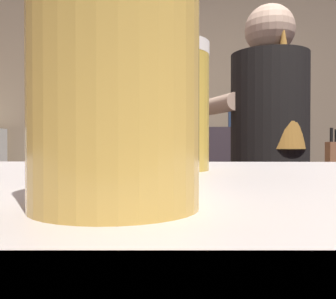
{
  "coord_description": "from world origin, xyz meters",
  "views": [
    {
      "loc": [
        -0.18,
        -1.39,
        1.09
      ],
      "look_at": [
        -0.19,
        -0.75,
        1.08
      ],
      "focal_mm": 39.35,
      "sensor_mm": 36.0,
      "label": 1
    }
  ],
  "objects_px": {
    "bottle_vinegar": "(238,119)",
    "knife_block": "(336,158)",
    "pint_glass_near": "(115,51)",
    "bottle_hot_sauce": "(247,119)",
    "bottle_olive_oil": "(232,118)",
    "mixing_bowl": "(214,171)",
    "pint_glass_far": "(173,107)",
    "bottle_soy": "(248,117)",
    "chefs_knife": "(302,177)",
    "bartender": "(270,167)"
  },
  "relations": [
    {
      "from": "mixing_bowl",
      "to": "bottle_vinegar",
      "type": "distance_m",
      "value": 1.29
    },
    {
      "from": "bartender",
      "to": "pint_glass_near",
      "type": "height_order",
      "value": "bartender"
    },
    {
      "from": "bottle_vinegar",
      "to": "knife_block",
      "type": "bearing_deg",
      "value": -72.44
    },
    {
      "from": "bartender",
      "to": "mixing_bowl",
      "type": "distance_m",
      "value": 0.59
    },
    {
      "from": "bartender",
      "to": "pint_glass_far",
      "type": "bearing_deg",
      "value": 141.28
    },
    {
      "from": "chefs_knife",
      "to": "bottle_vinegar",
      "type": "bearing_deg",
      "value": 77.59
    },
    {
      "from": "bartender",
      "to": "chefs_knife",
      "type": "bearing_deg",
      "value": -54.34
    },
    {
      "from": "pint_glass_far",
      "to": "bottle_soy",
      "type": "height_order",
      "value": "bottle_soy"
    },
    {
      "from": "knife_block",
      "to": "bottle_soy",
      "type": "distance_m",
      "value": 1.31
    },
    {
      "from": "bartender",
      "to": "bottle_olive_oil",
      "type": "relative_size",
      "value": 8.09
    },
    {
      "from": "bottle_vinegar",
      "to": "bottle_soy",
      "type": "distance_m",
      "value": 0.11
    },
    {
      "from": "mixing_bowl",
      "to": "bottle_soy",
      "type": "height_order",
      "value": "bottle_soy"
    },
    {
      "from": "bottle_vinegar",
      "to": "bottle_olive_oil",
      "type": "relative_size",
      "value": 1.05
    },
    {
      "from": "knife_block",
      "to": "bottle_olive_oil",
      "type": "distance_m",
      "value": 1.23
    },
    {
      "from": "pint_glass_far",
      "to": "bottle_olive_oil",
      "type": "height_order",
      "value": "bottle_olive_oil"
    },
    {
      "from": "pint_glass_near",
      "to": "bottle_olive_oil",
      "type": "distance_m",
      "value": 3.16
    },
    {
      "from": "bartender",
      "to": "bottle_olive_oil",
      "type": "distance_m",
      "value": 1.67
    },
    {
      "from": "bottle_soy",
      "to": "chefs_knife",
      "type": "bearing_deg",
      "value": -88.49
    },
    {
      "from": "chefs_knife",
      "to": "pint_glass_near",
      "type": "distance_m",
      "value": 2.02
    },
    {
      "from": "bartender",
      "to": "bottle_vinegar",
      "type": "distance_m",
      "value": 1.78
    },
    {
      "from": "pint_glass_near",
      "to": "bottle_olive_oil",
      "type": "xyz_separation_m",
      "value": [
        0.51,
        3.11,
        0.19
      ]
    },
    {
      "from": "bartender",
      "to": "mixing_bowl",
      "type": "relative_size",
      "value": 8.58
    },
    {
      "from": "pint_glass_near",
      "to": "bottle_hot_sauce",
      "type": "height_order",
      "value": "bottle_hot_sauce"
    },
    {
      "from": "knife_block",
      "to": "bottle_soy",
      "type": "height_order",
      "value": "bottle_soy"
    },
    {
      "from": "chefs_knife",
      "to": "bartender",
      "type": "bearing_deg",
      "value": -142.73
    },
    {
      "from": "knife_block",
      "to": "mixing_bowl",
      "type": "height_order",
      "value": "knife_block"
    },
    {
      "from": "pint_glass_near",
      "to": "bottle_soy",
      "type": "distance_m",
      "value": 3.32
    },
    {
      "from": "pint_glass_near",
      "to": "pint_glass_far",
      "type": "xyz_separation_m",
      "value": [
        0.02,
        0.25,
        -0.0
      ]
    },
    {
      "from": "knife_block",
      "to": "bottle_hot_sauce",
      "type": "height_order",
      "value": "bottle_hot_sauce"
    },
    {
      "from": "knife_block",
      "to": "pint_glass_far",
      "type": "bearing_deg",
      "value": -117.89
    },
    {
      "from": "chefs_knife",
      "to": "bottle_vinegar",
      "type": "xyz_separation_m",
      "value": [
        -0.14,
        1.33,
        0.42
      ]
    },
    {
      "from": "bottle_hot_sauce",
      "to": "bottle_olive_oil",
      "type": "height_order",
      "value": "bottle_olive_oil"
    },
    {
      "from": "chefs_knife",
      "to": "pint_glass_near",
      "type": "relative_size",
      "value": 1.69
    },
    {
      "from": "bottle_soy",
      "to": "mixing_bowl",
      "type": "bearing_deg",
      "value": -109.7
    },
    {
      "from": "pint_glass_near",
      "to": "bottle_hot_sauce",
      "type": "relative_size",
      "value": 0.72
    },
    {
      "from": "pint_glass_near",
      "to": "chefs_knife",
      "type": "bearing_deg",
      "value": 69.14
    },
    {
      "from": "knife_block",
      "to": "mixing_bowl",
      "type": "relative_size",
      "value": 1.42
    },
    {
      "from": "bottle_vinegar",
      "to": "bottle_soy",
      "type": "bearing_deg",
      "value": 17.94
    },
    {
      "from": "bartender",
      "to": "bottle_soy",
      "type": "height_order",
      "value": "bartender"
    },
    {
      "from": "mixing_bowl",
      "to": "bottle_olive_oil",
      "type": "relative_size",
      "value": 0.94
    },
    {
      "from": "pint_glass_far",
      "to": "bottle_olive_oil",
      "type": "relative_size",
      "value": 0.67
    },
    {
      "from": "chefs_knife",
      "to": "bottle_soy",
      "type": "xyz_separation_m",
      "value": [
        -0.04,
        1.36,
        0.43
      ]
    },
    {
      "from": "knife_block",
      "to": "bottle_vinegar",
      "type": "relative_size",
      "value": 1.27
    },
    {
      "from": "chefs_knife",
      "to": "bottle_hot_sauce",
      "type": "bearing_deg",
      "value": 75.36
    },
    {
      "from": "chefs_knife",
      "to": "bottle_olive_oil",
      "type": "height_order",
      "value": "bottle_olive_oil"
    },
    {
      "from": "bottle_olive_oil",
      "to": "bottle_soy",
      "type": "bearing_deg",
      "value": 37.62
    },
    {
      "from": "bartender",
      "to": "knife_block",
      "type": "distance_m",
      "value": 0.75
    },
    {
      "from": "pint_glass_near",
      "to": "bottle_hot_sauce",
      "type": "xyz_separation_m",
      "value": [
        0.64,
        3.09,
        0.18
      ]
    },
    {
      "from": "mixing_bowl",
      "to": "chefs_knife",
      "type": "height_order",
      "value": "mixing_bowl"
    },
    {
      "from": "bartender",
      "to": "pint_glass_near",
      "type": "xyz_separation_m",
      "value": [
        -0.44,
        -1.47,
        0.14
      ]
    }
  ]
}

